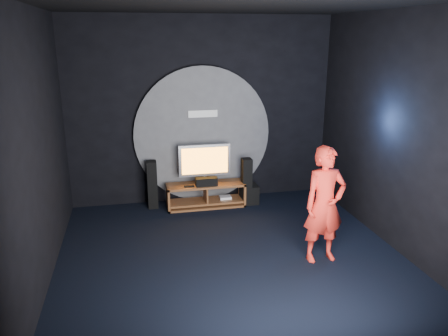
# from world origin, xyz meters

# --- Properties ---
(floor) EXTENTS (5.00, 5.00, 0.00)m
(floor) POSITION_xyz_m (0.00, 0.00, 0.00)
(floor) COLOR black
(floor) RESTS_ON ground
(back_wall) EXTENTS (5.00, 0.04, 3.50)m
(back_wall) POSITION_xyz_m (0.00, 2.50, 1.75)
(back_wall) COLOR black
(back_wall) RESTS_ON ground
(front_wall) EXTENTS (5.00, 0.04, 3.50)m
(front_wall) POSITION_xyz_m (0.00, -2.50, 1.75)
(front_wall) COLOR black
(front_wall) RESTS_ON ground
(left_wall) EXTENTS (0.04, 5.00, 3.50)m
(left_wall) POSITION_xyz_m (-2.50, 0.00, 1.75)
(left_wall) COLOR black
(left_wall) RESTS_ON ground
(right_wall) EXTENTS (0.04, 5.00, 3.50)m
(right_wall) POSITION_xyz_m (2.50, 0.00, 1.75)
(right_wall) COLOR black
(right_wall) RESTS_ON ground
(ceiling) EXTENTS (5.00, 5.00, 0.01)m
(ceiling) POSITION_xyz_m (0.00, 0.00, 3.50)
(ceiling) COLOR black
(ceiling) RESTS_ON back_wall
(wall_disc_panel) EXTENTS (2.60, 0.11, 2.60)m
(wall_disc_panel) POSITION_xyz_m (0.00, 2.44, 1.30)
(wall_disc_panel) COLOR #515156
(wall_disc_panel) RESTS_ON ground
(media_console) EXTENTS (1.47, 0.45, 0.45)m
(media_console) POSITION_xyz_m (-0.02, 2.05, 0.19)
(media_console) COLOR #9A582F
(media_console) RESTS_ON ground
(tv) EXTENTS (0.97, 0.22, 0.74)m
(tv) POSITION_xyz_m (-0.02, 2.12, 0.86)
(tv) COLOR #ABABB2
(tv) RESTS_ON media_console
(center_speaker) EXTENTS (0.40, 0.15, 0.15)m
(center_speaker) POSITION_xyz_m (-0.02, 1.95, 0.53)
(center_speaker) COLOR black
(center_speaker) RESTS_ON media_console
(remote) EXTENTS (0.18, 0.05, 0.02)m
(remote) POSITION_xyz_m (-0.35, 1.93, 0.46)
(remote) COLOR black
(remote) RESTS_ON media_console
(tower_speaker_left) EXTENTS (0.18, 0.20, 0.91)m
(tower_speaker_left) POSITION_xyz_m (-1.01, 2.20, 0.46)
(tower_speaker_left) COLOR black
(tower_speaker_left) RESTS_ON ground
(tower_speaker_right) EXTENTS (0.18, 0.20, 0.91)m
(tower_speaker_right) POSITION_xyz_m (0.76, 1.99, 0.46)
(tower_speaker_right) COLOR black
(tower_speaker_right) RESTS_ON ground
(subwoofer) EXTENTS (0.33, 0.33, 0.36)m
(subwoofer) POSITION_xyz_m (0.83, 2.04, 0.18)
(subwoofer) COLOR black
(subwoofer) RESTS_ON ground
(player) EXTENTS (0.64, 0.44, 1.69)m
(player) POSITION_xyz_m (1.27, -0.32, 0.84)
(player) COLOR red
(player) RESTS_ON ground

